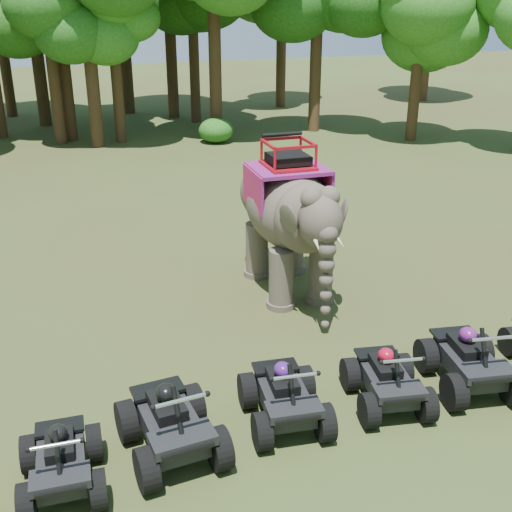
% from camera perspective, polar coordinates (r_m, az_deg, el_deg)
% --- Properties ---
extents(ground, '(110.00, 110.00, 0.00)m').
position_cam_1_polar(ground, '(12.12, 1.86, -10.41)').
color(ground, '#47381E').
rests_on(ground, ground).
extents(elephant, '(2.00, 4.34, 3.60)m').
position_cam_1_polar(elephant, '(14.71, 2.89, 3.54)').
color(elephant, '#4E4438').
rests_on(elephant, ground).
extents(atv_0, '(1.24, 1.65, 1.18)m').
position_cam_1_polar(atv_0, '(9.80, -17.03, -16.45)').
color(atv_0, black).
rests_on(atv_0, ground).
extents(atv_1, '(1.52, 1.98, 1.38)m').
position_cam_1_polar(atv_1, '(10.02, -7.64, -13.81)').
color(atv_1, black).
rests_on(atv_1, ground).
extents(atv_2, '(1.43, 1.85, 1.27)m').
position_cam_1_polar(atv_2, '(10.59, 2.57, -11.71)').
color(atv_2, black).
rests_on(atv_2, ground).
extents(atv_3, '(1.47, 1.84, 1.23)m').
position_cam_1_polar(atv_3, '(11.24, 11.65, -10.14)').
color(atv_3, black).
rests_on(atv_3, ground).
extents(atv_4, '(1.61, 2.02, 1.35)m').
position_cam_1_polar(atv_4, '(12.04, 18.51, -8.20)').
color(atv_4, black).
rests_on(atv_4, ground).
extents(tree_0, '(4.58, 4.58, 6.54)m').
position_cam_1_polar(tree_0, '(30.57, -12.35, 15.87)').
color(tree_0, '#195114').
rests_on(tree_0, ground).
extents(tree_1, '(6.46, 6.46, 9.22)m').
position_cam_1_polar(tree_1, '(30.89, -3.71, 18.88)').
color(tree_1, '#195114').
rests_on(tree_1, ground).
extents(tree_2, '(6.29, 6.29, 8.98)m').
position_cam_1_polar(tree_2, '(32.54, 5.41, 18.81)').
color(tree_2, '#195114').
rests_on(tree_2, ground).
extents(tree_3, '(4.86, 4.86, 6.94)m').
position_cam_1_polar(tree_3, '(31.21, 14.15, 16.22)').
color(tree_3, '#195114').
rests_on(tree_3, ground).
extents(tree_26, '(6.86, 6.86, 9.80)m').
position_cam_1_polar(tree_26, '(36.41, -7.68, 19.76)').
color(tree_26, '#195114').
rests_on(tree_26, ground).
extents(tree_28, '(5.17, 5.17, 7.39)m').
position_cam_1_polar(tree_28, '(34.92, -5.55, 17.75)').
color(tree_28, '#195114').
rests_on(tree_28, ground).
extents(tree_30, '(7.33, 7.33, 10.47)m').
position_cam_1_polar(tree_30, '(38.13, -11.76, 20.14)').
color(tree_30, '#195114').
rests_on(tree_30, ground).
extents(tree_32, '(7.54, 7.54, 10.77)m').
position_cam_1_polar(tree_32, '(35.48, -19.26, 19.50)').
color(tree_32, '#195114').
rests_on(tree_32, ground).
extents(tree_33, '(6.48, 6.48, 9.26)m').
position_cam_1_polar(tree_33, '(39.61, 2.28, 19.75)').
color(tree_33, '#195114').
rests_on(tree_33, ground).
extents(tree_34, '(6.17, 6.17, 8.81)m').
position_cam_1_polar(tree_34, '(38.90, -21.75, 17.89)').
color(tree_34, '#195114').
rests_on(tree_34, ground).
extents(tree_35, '(7.21, 7.21, 10.29)m').
position_cam_1_polar(tree_35, '(31.45, -17.12, 19.05)').
color(tree_35, '#195114').
rests_on(tree_35, ground).
extents(tree_36, '(6.42, 6.42, 9.18)m').
position_cam_1_polar(tree_36, '(29.78, -14.67, 18.06)').
color(tree_36, '#195114').
rests_on(tree_36, ground).
extents(tree_37, '(6.97, 6.97, 9.96)m').
position_cam_1_polar(tree_37, '(43.24, 15.21, 19.75)').
color(tree_37, '#195114').
rests_on(tree_37, ground).
extents(tree_38, '(5.15, 5.15, 7.36)m').
position_cam_1_polar(tree_38, '(30.91, -17.68, 16.19)').
color(tree_38, '#195114').
rests_on(tree_38, ground).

